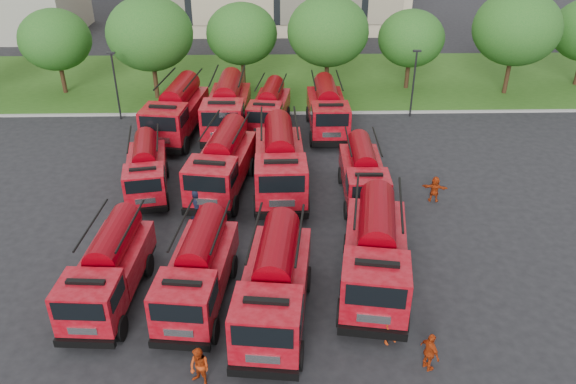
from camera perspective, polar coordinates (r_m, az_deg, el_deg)
name	(u,v)px	position (r m, az deg, el deg)	size (l,w,h in m)	color
ground	(243,249)	(27.99, -4.64, -5.76)	(140.00, 140.00, 0.00)	black
lawn	(256,80)	(51.42, -3.26, 11.28)	(70.00, 16.00, 0.12)	#224913
curb	(253,113)	(43.80, -3.54, 7.97)	(70.00, 0.30, 0.14)	gray
tree_1	(55,40)	(50.46, -22.58, 14.10)	(5.71, 5.71, 6.98)	#382314
tree_2	(150,34)	(46.63, -13.85, 15.36)	(6.72, 6.72, 8.22)	#382314
tree_3	(242,34)	(48.27, -4.72, 15.73)	(5.88, 5.88, 7.19)	#382314
tree_4	(328,31)	(46.80, 4.09, 15.99)	(6.55, 6.55, 8.01)	#382314
tree_5	(411,38)	(49.10, 12.40, 15.00)	(5.46, 5.46, 6.68)	#382314
tree_6	(517,28)	(49.93, 22.21, 15.15)	(6.89, 6.89, 8.42)	#382314
lamp_post_0	(115,82)	(43.74, -17.13, 10.63)	(0.60, 0.25, 5.11)	black
lamp_post_1	(414,80)	(43.38, 12.66, 11.07)	(0.60, 0.25, 5.11)	black
fire_truck_0	(109,269)	(25.19, -17.73, -7.49)	(2.84, 6.88, 3.06)	black
fire_truck_1	(198,270)	(24.24, -9.11, -7.85)	(3.12, 7.03, 3.10)	black
fire_truck_2	(274,284)	(22.99, -1.40, -9.35)	(3.40, 7.65, 3.37)	black
fire_truck_3	(375,252)	(24.93, 8.86, -6.02)	(3.91, 8.09, 3.53)	black
fire_truck_4	(146,169)	(33.18, -14.22, 2.31)	(3.19, 6.59, 2.88)	black
fire_truck_5	(222,163)	(32.42, -6.69, 2.97)	(3.80, 7.89, 3.45)	black
fire_truck_6	(280,162)	(32.14, -0.85, 3.12)	(3.06, 8.04, 3.64)	black
fire_truck_7	(363,174)	(31.82, 7.63, 1.87)	(2.54, 6.57, 2.96)	black
fire_truck_8	(176,111)	(40.10, -11.26, 8.07)	(3.82, 8.29, 3.64)	black
fire_truck_9	(227,107)	(40.29, -6.20, 8.58)	(3.21, 8.11, 3.64)	black
fire_truck_10	(269,108)	(40.81, -1.91, 8.54)	(3.24, 6.90, 3.02)	black
fire_truck_11	(327,109)	(40.26, 4.00, 8.43)	(2.73, 7.34, 3.34)	black
firefighter_0	(390,342)	(23.36, 10.33, -14.74)	(0.72, 0.53, 1.97)	#9F2D0C
firefighter_1	(201,384)	(21.79, -8.80, -18.68)	(0.81, 0.44, 1.66)	#9F2D0C
firefighter_2	(427,368)	(22.65, 13.94, -17.00)	(0.98, 0.56, 1.67)	#9F2D0C
firefighter_3	(360,252)	(27.90, 7.34, -6.06)	(1.24, 0.64, 1.92)	black
firefighter_4	(198,220)	(30.45, -9.10, -2.86)	(0.95, 0.62, 1.95)	black
firefighter_5	(433,201)	(32.89, 14.51, -0.87)	(1.41, 0.61, 1.52)	#9F2D0C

